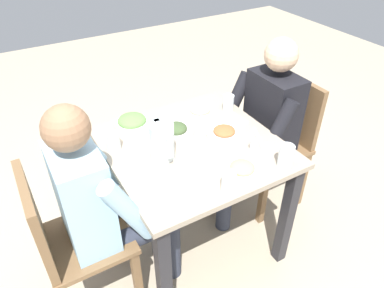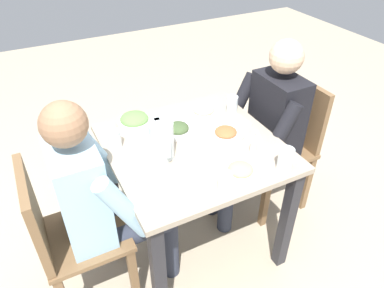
{
  "view_description": "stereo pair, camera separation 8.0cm",
  "coord_description": "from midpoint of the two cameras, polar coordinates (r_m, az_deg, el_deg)",
  "views": [
    {
      "loc": [
        1.3,
        -0.76,
        1.84
      ],
      "look_at": [
        0.04,
        -0.03,
        0.79
      ],
      "focal_mm": 33.55,
      "sensor_mm": 36.0,
      "label": 1
    },
    {
      "loc": [
        1.34,
        -0.69,
        1.84
      ],
      "look_at": [
        0.04,
        -0.03,
        0.79
      ],
      "focal_mm": 33.55,
      "sensor_mm": 36.0,
      "label": 2
    }
  ],
  "objects": [
    {
      "name": "ground_plane",
      "position": [
        2.37,
        1.24,
        -14.82
      ],
      "size": [
        8.0,
        8.0,
        0.0
      ],
      "primitive_type": "plane",
      "color": "tan"
    },
    {
      "name": "dining_table",
      "position": [
        1.94,
        1.47,
        -3.31
      ],
      "size": [
        0.86,
        0.86,
        0.74
      ],
      "color": "gray",
      "rests_on": "ground_plane"
    },
    {
      "name": "chair_near",
      "position": [
        1.83,
        -18.3,
        -13.47
      ],
      "size": [
        0.4,
        0.4,
        0.88
      ],
      "color": "brown",
      "rests_on": "ground_plane"
    },
    {
      "name": "chair_far",
      "position": [
        2.41,
        15.71,
        0.72
      ],
      "size": [
        0.4,
        0.4,
        0.88
      ],
      "color": "brown",
      "rests_on": "ground_plane"
    },
    {
      "name": "diner_near",
      "position": [
        1.74,
        -12.63,
        -8.36
      ],
      "size": [
        0.48,
        0.53,
        1.18
      ],
      "color": "#9EC6E0",
      "rests_on": "ground_plane"
    },
    {
      "name": "diner_far",
      "position": [
        2.21,
        12.29,
        2.46
      ],
      "size": [
        0.48,
        0.53,
        1.18
      ],
      "color": "black",
      "rests_on": "ground_plane"
    },
    {
      "name": "water_pitcher",
      "position": [
        1.73,
        -3.54,
        0.58
      ],
      "size": [
        0.16,
        0.12,
        0.19
      ],
      "color": "silver",
      "rests_on": "dining_table"
    },
    {
      "name": "salad_bowl",
      "position": [
        1.98,
        -7.95,
        3.48
      ],
      "size": [
        0.19,
        0.19,
        0.09
      ],
      "color": "white",
      "rests_on": "dining_table"
    },
    {
      "name": "plate_rice_curry",
      "position": [
        1.94,
        6.52,
        1.78
      ],
      "size": [
        0.19,
        0.19,
        0.04
      ],
      "color": "white",
      "rests_on": "dining_table"
    },
    {
      "name": "plate_dolmas",
      "position": [
        1.95,
        -1.03,
        2.37
      ],
      "size": [
        0.19,
        0.19,
        0.05
      ],
      "color": "white",
      "rests_on": "dining_table"
    },
    {
      "name": "plate_yoghurt",
      "position": [
        1.62,
        -0.7,
        -5.94
      ],
      "size": [
        0.22,
        0.22,
        0.04
      ],
      "color": "white",
      "rests_on": "dining_table"
    },
    {
      "name": "plate_fries",
      "position": [
        1.69,
        9.06,
        -4.19
      ],
      "size": [
        0.19,
        0.19,
        0.05
      ],
      "color": "white",
      "rests_on": "dining_table"
    },
    {
      "name": "plate_beans",
      "position": [
        2.12,
        2.94,
        5.33
      ],
      "size": [
        0.21,
        0.21,
        0.05
      ],
      "color": "white",
      "rests_on": "dining_table"
    },
    {
      "name": "water_glass_near_left",
      "position": [
        1.74,
        15.92,
        -2.32
      ],
      "size": [
        0.07,
        0.07,
        0.11
      ],
      "primitive_type": "cylinder",
      "color": "silver",
      "rests_on": "dining_table"
    },
    {
      "name": "water_glass_near_right",
      "position": [
        1.86,
        -11.05,
        0.77
      ],
      "size": [
        0.07,
        0.07,
        0.09
      ],
      "primitive_type": "cylinder",
      "color": "silver",
      "rests_on": "dining_table"
    },
    {
      "name": "water_glass_far_left",
      "position": [
        2.13,
        7.5,
        6.27
      ],
      "size": [
        0.06,
        0.06,
        0.1
      ],
      "primitive_type": "cylinder",
      "color": "silver",
      "rests_on": "dining_table"
    },
    {
      "name": "water_glass_far_right",
      "position": [
        1.57,
        6.72,
        -6.18
      ],
      "size": [
        0.06,
        0.06,
        0.1
      ],
      "primitive_type": "cylinder",
      "color": "silver",
      "rests_on": "dining_table"
    },
    {
      "name": "salt_shaker",
      "position": [
        1.83,
        10.92,
        -0.47
      ],
      "size": [
        0.03,
        0.03,
        0.05
      ],
      "color": "white",
      "rests_on": "dining_table"
    },
    {
      "name": "fork_near",
      "position": [
        2.09,
        8.76,
        4.05
      ],
      "size": [
        0.17,
        0.04,
        0.01
      ],
      "primitive_type": "cube",
      "rotation": [
        0.0,
        0.0,
        0.1
      ],
      "color": "silver",
      "rests_on": "dining_table"
    },
    {
      "name": "knife_near",
      "position": [
        1.86,
        15.35,
        -1.55
      ],
      "size": [
        0.18,
        0.07,
        0.01
      ],
      "primitive_type": "cube",
      "rotation": [
        0.0,
        0.0,
        0.27
      ],
      "color": "silver",
      "rests_on": "dining_table"
    },
    {
      "name": "fork_far",
      "position": [
        1.71,
        -8.33,
        -4.15
      ],
      "size": [
        0.17,
        0.07,
        0.01
      ],
      "primitive_type": "cube",
      "rotation": [
        0.0,
        0.0,
        -0.26
      ],
      "color": "silver",
      "rests_on": "dining_table"
    },
    {
      "name": "knife_far",
      "position": [
        1.93,
        11.9,
        0.64
      ],
      "size": [
        0.18,
        0.09,
        0.01
      ],
      "primitive_type": "cube",
      "rotation": [
        0.0,
        0.0,
        -0.4
      ],
      "color": "silver",
      "rests_on": "dining_table"
    }
  ]
}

